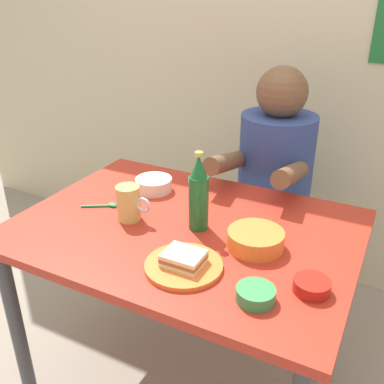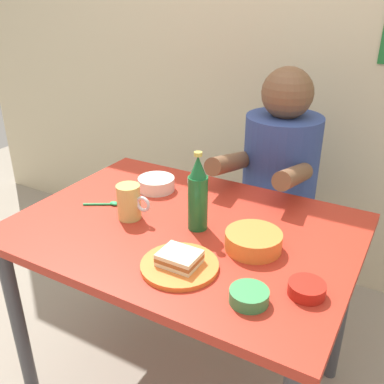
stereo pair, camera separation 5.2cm
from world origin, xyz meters
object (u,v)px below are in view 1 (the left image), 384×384
at_px(dining_table, 185,249).
at_px(person_seated, 275,162).
at_px(beer_bottle, 199,195).
at_px(beer_mug, 129,203).
at_px(plate_orange, 184,266).
at_px(rice_bowl_white, 154,184).
at_px(sandwich, 184,258).
at_px(stool, 268,243).

height_order(dining_table, person_seated, person_seated).
relative_size(person_seated, beer_bottle, 2.75).
xyz_separation_m(person_seated, beer_bottle, (-0.06, -0.61, 0.09)).
distance_m(person_seated, beer_mug, 0.73).
relative_size(plate_orange, beer_mug, 1.75).
bearing_deg(person_seated, plate_orange, -90.08).
xyz_separation_m(person_seated, rice_bowl_white, (-0.34, -0.44, 0.00)).
relative_size(sandwich, beer_bottle, 0.42).
xyz_separation_m(person_seated, beer_mug, (-0.29, -0.67, 0.03)).
height_order(person_seated, beer_bottle, person_seated).
height_order(stool, beer_bottle, beer_bottle).
bearing_deg(rice_bowl_white, person_seated, 51.85).
bearing_deg(beer_mug, beer_bottle, 13.32).
bearing_deg(plate_orange, stool, 89.93).
height_order(person_seated, plate_orange, person_seated).
relative_size(beer_bottle, rice_bowl_white, 1.87).
height_order(dining_table, plate_orange, plate_orange).
bearing_deg(stool, dining_table, -99.91).
xyz_separation_m(plate_orange, beer_mug, (-0.29, 0.16, 0.05)).
relative_size(sandwich, beer_mug, 0.87).
bearing_deg(plate_orange, person_seated, 89.92).
xyz_separation_m(person_seated, plate_orange, (-0.00, -0.83, -0.02)).
relative_size(stool, plate_orange, 2.05).
distance_m(person_seated, rice_bowl_white, 0.56).
relative_size(sandwich, rice_bowl_white, 0.79).
bearing_deg(rice_bowl_white, dining_table, -38.03).
distance_m(stool, beer_mug, 0.87).
bearing_deg(person_seated, beer_mug, -113.86).
distance_m(person_seated, sandwich, 0.83).
bearing_deg(plate_orange, beer_bottle, 106.13).
xyz_separation_m(stool, beer_mug, (-0.29, -0.68, 0.45)).
bearing_deg(dining_table, person_seated, 79.91).
bearing_deg(beer_bottle, rice_bowl_white, 147.80).
distance_m(beer_bottle, rice_bowl_white, 0.34).
bearing_deg(beer_bottle, stool, 84.11).
height_order(plate_orange, sandwich, sandwich).
height_order(dining_table, beer_mug, beer_mug).
bearing_deg(rice_bowl_white, plate_orange, -49.06).
bearing_deg(stool, beer_bottle, -95.89).
relative_size(plate_orange, rice_bowl_white, 1.57).
bearing_deg(beer_mug, dining_table, 14.55).
bearing_deg(rice_bowl_white, beer_bottle, -32.20).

